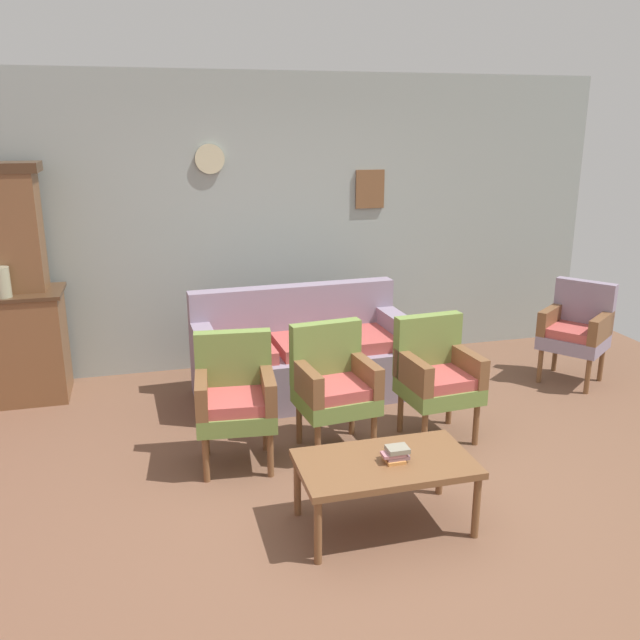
% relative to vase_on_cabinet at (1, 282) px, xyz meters
% --- Properties ---
extents(ground_plane, '(7.68, 7.68, 0.00)m').
position_rel_vase_on_cabinet_xyz_m(ground_plane, '(2.32, -2.08, -1.05)').
color(ground_plane, brown).
extents(wall_back_with_decor, '(6.40, 0.09, 2.70)m').
position_rel_vase_on_cabinet_xyz_m(wall_back_with_decor, '(2.33, 0.55, 0.30)').
color(wall_back_with_decor, '#939E99').
rests_on(wall_back_with_decor, ground).
extents(vase_on_cabinet, '(0.14, 0.14, 0.24)m').
position_rel_vase_on_cabinet_xyz_m(vase_on_cabinet, '(0.00, 0.00, 0.00)').
color(vase_on_cabinet, '#9B9C7C').
rests_on(vase_on_cabinet, side_cabinet).
extents(floral_couch, '(1.85, 0.87, 0.90)m').
position_rel_vase_on_cabinet_xyz_m(floral_couch, '(2.35, -0.35, -0.73)').
color(floral_couch, gray).
rests_on(floral_couch, ground).
extents(armchair_by_doorway, '(0.57, 0.54, 0.90)m').
position_rel_vase_on_cabinet_xyz_m(armchair_by_doorway, '(1.63, -1.42, -0.55)').
color(armchair_by_doorway, olive).
rests_on(armchair_by_doorway, ground).
extents(armchair_row_middle, '(0.57, 0.54, 0.90)m').
position_rel_vase_on_cabinet_xyz_m(armchair_row_middle, '(2.33, -1.37, -0.55)').
color(armchair_row_middle, olive).
rests_on(armchair_row_middle, ground).
extents(armchair_near_couch_end, '(0.56, 0.53, 0.90)m').
position_rel_vase_on_cabinet_xyz_m(armchair_near_couch_end, '(3.11, -1.39, -0.55)').
color(armchair_near_couch_end, olive).
rests_on(armchair_near_couch_end, ground).
extents(wingback_chair_by_fireplace, '(0.70, 0.71, 0.90)m').
position_rel_vase_on_cabinet_xyz_m(wingback_chair_by_fireplace, '(4.79, -0.68, -0.55)').
color(wingback_chair_by_fireplace, gray).
rests_on(wingback_chair_by_fireplace, ground).
extents(coffee_table, '(1.00, 0.56, 0.42)m').
position_rel_vase_on_cabinet_xyz_m(coffee_table, '(2.34, -2.41, -0.68)').
color(coffee_table, brown).
rests_on(coffee_table, ground).
extents(book_stack_on_table, '(0.16, 0.12, 0.09)m').
position_rel_vase_on_cabinet_xyz_m(book_stack_on_table, '(2.40, -2.42, -0.59)').
color(book_stack_on_table, '#D78C46').
rests_on(book_stack_on_table, coffee_table).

